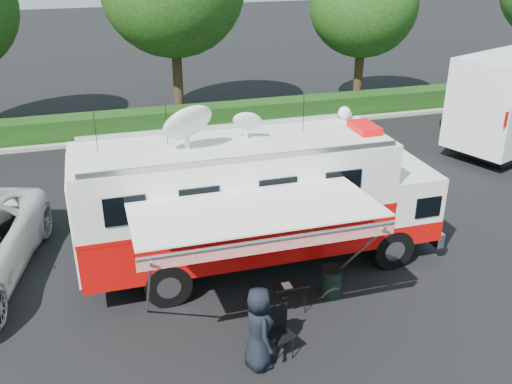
# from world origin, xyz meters

# --- Properties ---
(ground_plane) EXTENTS (120.00, 120.00, 0.00)m
(ground_plane) POSITION_xyz_m (0.00, 0.00, 0.00)
(ground_plane) COLOR black
(ground_plane) RESTS_ON ground
(back_border) EXTENTS (60.00, 6.14, 8.87)m
(back_border) POSITION_xyz_m (1.14, 12.90, 5.00)
(back_border) COLOR #9E998E
(back_border) RESTS_ON ground_plane
(stall_lines) EXTENTS (24.12, 5.50, 0.01)m
(stall_lines) POSITION_xyz_m (-0.50, 3.00, 0.00)
(stall_lines) COLOR silver
(stall_lines) RESTS_ON ground_plane
(command_truck) EXTENTS (9.30, 2.56, 4.47)m
(command_truck) POSITION_xyz_m (-0.08, -0.00, 1.91)
(command_truck) COLOR black
(command_truck) RESTS_ON ground_plane
(awning) EXTENTS (5.08, 2.62, 3.07)m
(awning) POSITION_xyz_m (-0.91, -2.66, 2.87)
(awning) COLOR white
(awning) RESTS_ON ground_plane
(person) EXTENTS (0.64, 0.94, 1.85)m
(person) POSITION_xyz_m (-1.20, -3.75, 0.00)
(person) COLOR black
(person) RESTS_ON ground_plane
(folding_table) EXTENTS (0.92, 0.78, 0.67)m
(folding_table) POSITION_xyz_m (0.03, -2.16, 0.62)
(folding_table) COLOR black
(folding_table) RESTS_ON ground_plane
(folding_chair) EXTENTS (0.63, 0.66, 1.04)m
(folding_chair) POSITION_xyz_m (-0.66, -3.44, 0.62)
(folding_chair) COLOR black
(folding_chair) RESTS_ON ground_plane
(trash_bin) EXTENTS (0.51, 0.51, 0.77)m
(trash_bin) POSITION_xyz_m (1.21, -1.86, 0.39)
(trash_bin) COLOR black
(trash_bin) RESTS_ON ground_plane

